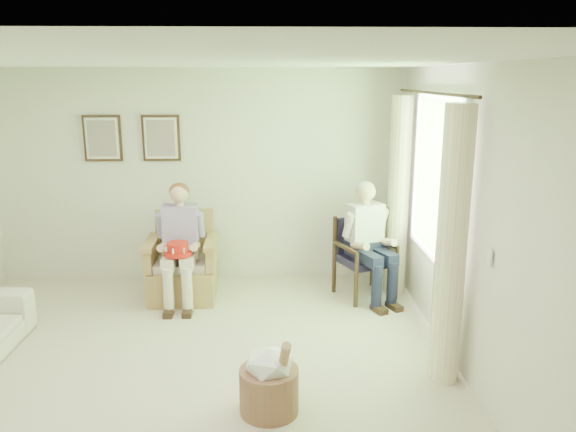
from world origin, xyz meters
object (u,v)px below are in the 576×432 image
object	(u,v)px
person_wicker	(180,236)
red_hat	(178,250)
wood_armchair	(364,253)
wicker_armchair	(183,271)
hatbox	(269,381)
person_dark	(367,234)

from	to	relation	value
person_wicker	red_hat	world-z (taller)	person_wicker
wood_armchair	person_wicker	distance (m)	2.13
wicker_armchair	red_hat	distance (m)	0.50
red_hat	hatbox	distance (m)	2.29
person_wicker	person_dark	distance (m)	2.10
wicker_armchair	wood_armchair	world-z (taller)	wicker_armchair
wood_armchair	red_hat	bearing A→B (deg)	167.49
wood_armchair	hatbox	size ratio (longest dim) A/B	1.35
person_dark	red_hat	bearing A→B (deg)	163.48
person_dark	red_hat	size ratio (longest dim) A/B	4.38
person_dark	person_wicker	bearing A→B (deg)	157.82
person_dark	hatbox	bearing A→B (deg)	-138.90
person_dark	red_hat	xyz separation A→B (m)	(-2.10, -0.23, -0.10)
person_wicker	hatbox	size ratio (longest dim) A/B	1.99
wood_armchair	red_hat	xyz separation A→B (m)	(-2.10, -0.38, 0.18)
person_dark	hatbox	world-z (taller)	person_dark
wicker_armchair	person_dark	bearing A→B (deg)	-4.33
person_wicker	hatbox	bearing A→B (deg)	-67.19
person_wicker	person_dark	xyz separation A→B (m)	(2.10, 0.03, 0.00)
wicker_armchair	hatbox	world-z (taller)	wicker_armchair
wood_armchair	hatbox	xyz separation A→B (m)	(-1.10, -2.40, -0.23)
wood_armchair	hatbox	world-z (taller)	wood_armchair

